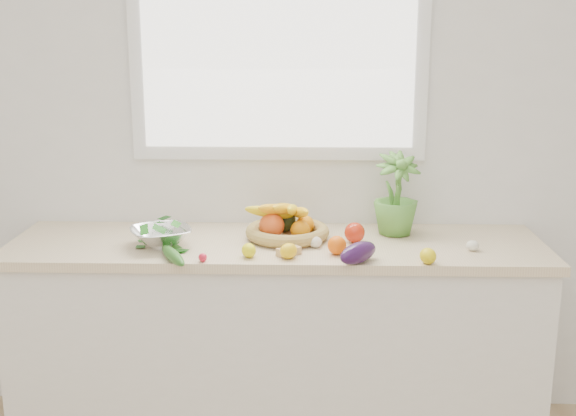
{
  "coord_description": "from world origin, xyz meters",
  "views": [
    {
      "loc": [
        0.13,
        -0.95,
        1.76
      ],
      "look_at": [
        0.05,
        1.93,
        1.05
      ],
      "focal_mm": 45.0,
      "sensor_mm": 36.0,
      "label": 1
    }
  ],
  "objects_px": {
    "potted_herb": "(396,194)",
    "fruit_basket": "(287,227)",
    "cucumber": "(173,256)",
    "colander_with_spinach": "(161,232)",
    "apple": "(355,233)",
    "eggplant": "(358,253)"
  },
  "relations": [
    {
      "from": "potted_herb",
      "to": "colander_with_spinach",
      "type": "bearing_deg",
      "value": -167.75
    },
    {
      "from": "eggplant",
      "to": "colander_with_spinach",
      "type": "bearing_deg",
      "value": 166.27
    },
    {
      "from": "eggplant",
      "to": "cucumber",
      "type": "relative_size",
      "value": 0.81
    },
    {
      "from": "cucumber",
      "to": "fruit_basket",
      "type": "relative_size",
      "value": 0.54
    },
    {
      "from": "potted_herb",
      "to": "fruit_basket",
      "type": "xyz_separation_m",
      "value": [
        -0.47,
        -0.08,
        -0.13
      ]
    },
    {
      "from": "cucumber",
      "to": "colander_with_spinach",
      "type": "bearing_deg",
      "value": 113.54
    },
    {
      "from": "potted_herb",
      "to": "apple",
      "type": "bearing_deg",
      "value": -144.27
    },
    {
      "from": "apple",
      "to": "fruit_basket",
      "type": "height_order",
      "value": "fruit_basket"
    },
    {
      "from": "cucumber",
      "to": "potted_herb",
      "type": "height_order",
      "value": "potted_herb"
    },
    {
      "from": "potted_herb",
      "to": "fruit_basket",
      "type": "height_order",
      "value": "potted_herb"
    },
    {
      "from": "apple",
      "to": "fruit_basket",
      "type": "distance_m",
      "value": 0.29
    },
    {
      "from": "eggplant",
      "to": "fruit_basket",
      "type": "bearing_deg",
      "value": 131.18
    },
    {
      "from": "eggplant",
      "to": "potted_herb",
      "type": "bearing_deg",
      "value": 65.26
    },
    {
      "from": "potted_herb",
      "to": "fruit_basket",
      "type": "bearing_deg",
      "value": -169.87
    },
    {
      "from": "fruit_basket",
      "to": "colander_with_spinach",
      "type": "bearing_deg",
      "value": -165.83
    },
    {
      "from": "apple",
      "to": "eggplant",
      "type": "height_order",
      "value": "apple"
    },
    {
      "from": "apple",
      "to": "eggplant",
      "type": "distance_m",
      "value": 0.27
    },
    {
      "from": "cucumber",
      "to": "colander_with_spinach",
      "type": "xyz_separation_m",
      "value": [
        -0.08,
        0.19,
        0.04
      ]
    },
    {
      "from": "eggplant",
      "to": "cucumber",
      "type": "bearing_deg",
      "value": 180.0
    },
    {
      "from": "colander_with_spinach",
      "to": "cucumber",
      "type": "bearing_deg",
      "value": -66.46
    },
    {
      "from": "fruit_basket",
      "to": "eggplant",
      "type": "bearing_deg",
      "value": -48.82
    },
    {
      "from": "apple",
      "to": "colander_with_spinach",
      "type": "relative_size",
      "value": 0.27
    }
  ]
}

